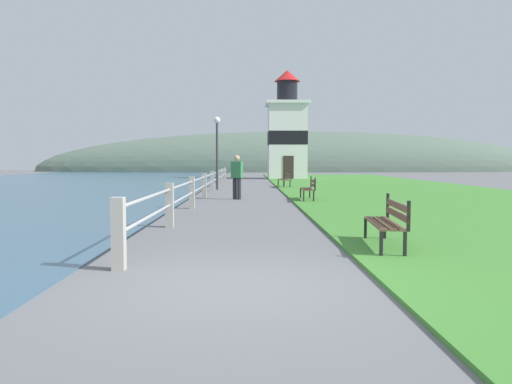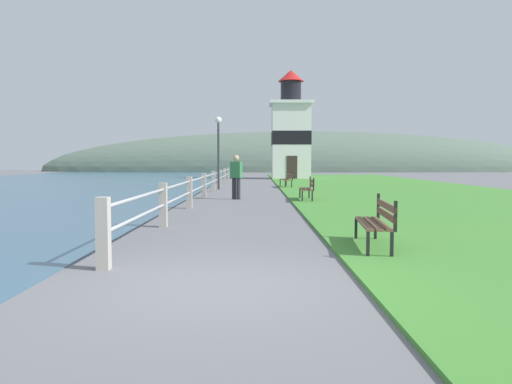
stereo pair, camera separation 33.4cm
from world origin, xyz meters
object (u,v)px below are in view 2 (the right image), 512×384
Objects in this scene: park_bench_midway at (309,187)px; lamp_post at (219,139)px; person_strolling at (237,175)px; park_bench_far at (288,178)px; park_bench_near at (378,220)px; lighthouse at (291,134)px.

park_bench_midway is 9.17m from lamp_post.
park_bench_far is at bearing 6.45° from person_strolling.
lamp_post is at bearing -71.97° from park_bench_near.
person_strolling is at bearing -16.22° from park_bench_midway.
park_bench_midway is 9.99m from park_bench_far.
lighthouse reaches higher than lamp_post.
lamp_post is (-4.18, 18.55, 2.20)m from park_bench_near.
lamp_post reaches higher than park_bench_near.
park_bench_midway is at bearing -62.76° from lamp_post.
lighthouse is at bearing -101.28° from park_bench_far.
park_bench_near is at bearing 92.59° from park_bench_midway.
lamp_post is at bearing -60.73° from park_bench_midway.
park_bench_midway is (-0.10, 10.64, -0.00)m from park_bench_near.
park_bench_far is (-0.19, 9.99, 0.00)m from park_bench_midway.
person_strolling is (-2.65, -9.06, 0.44)m from park_bench_far.
park_bench_far is 4.93m from lamp_post.
lighthouse reaches higher than park_bench_near.
lamp_post is at bearing 21.61° from park_bench_far.
park_bench_midway is at bearing -85.51° from person_strolling.
park_bench_far is at bearing 28.16° from lamp_post.
park_bench_midway is at bearing -84.10° from park_bench_near.
park_bench_near is 0.99× the size of park_bench_far.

